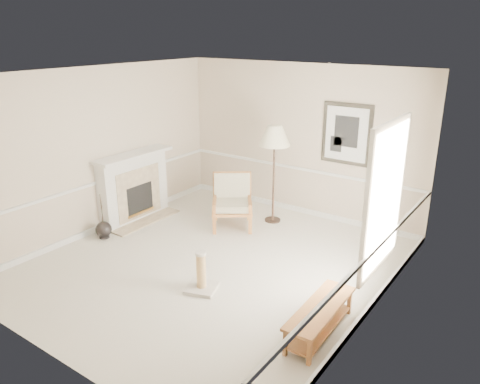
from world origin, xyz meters
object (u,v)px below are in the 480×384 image
Objects in this scene: armchair at (232,199)px; floor_lamp at (275,138)px; scratching_post at (201,278)px; floor_vase at (104,230)px; bench at (320,315)px.

floor_lamp is at bearing 11.77° from armchair.
floor_lamp reaches higher than scratching_post.
floor_vase is 0.63× the size of bench.
floor_vase is at bearing -130.56° from floor_lamp.
bench is at bearing -72.60° from armchair.
scratching_post is (1.01, -2.13, -0.33)m from armchair.
floor_lamp is at bearing 100.14° from scratching_post.
floor_vase is 0.78× the size of armchair.
floor_lamp reaches higher than bench.
armchair is at bearing 49.96° from floor_vase.
scratching_post is at bearing -100.66° from armchair.
armchair is at bearing 115.48° from scratching_post.
floor_vase is 0.45× the size of floor_lamp.
armchair is 0.81× the size of bench.
scratching_post reaches higher than bench.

